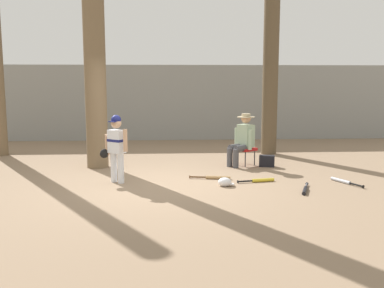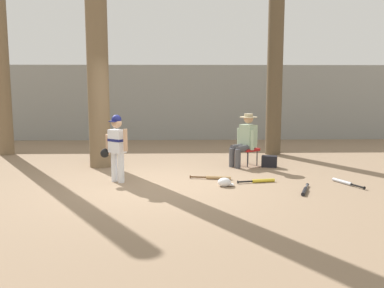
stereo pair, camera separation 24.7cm
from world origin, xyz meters
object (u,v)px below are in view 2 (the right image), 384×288
at_px(tree_far_left, 0,47).
at_px(batting_helmet_white, 224,182).
at_px(young_ballplayer, 116,144).
at_px(tree_near_player, 97,39).
at_px(tree_behind_spectator, 274,86).
at_px(bat_wood_tan, 215,178).
at_px(folding_stool, 248,150).
at_px(seated_spectator, 245,138).
at_px(bat_yellow_trainer, 260,181).
at_px(bat_aluminum_silver, 345,182).
at_px(handbag_beside_stool, 269,161).
at_px(bat_black_composite, 305,190).

bearing_deg(tree_far_left, batting_helmet_white, -34.34).
bearing_deg(young_ballplayer, tree_near_player, 110.99).
xyz_separation_m(tree_behind_spectator, bat_wood_tan, (-1.79, -2.99, -1.78)).
relative_size(folding_stool, seated_spectator, 0.46).
bearing_deg(bat_wood_tan, bat_yellow_trainer, -19.69).
xyz_separation_m(tree_near_player, batting_helmet_white, (2.64, -1.96, -2.78)).
bearing_deg(bat_aluminum_silver, handbag_beside_stool, 122.98).
xyz_separation_m(tree_behind_spectator, tree_far_left, (-7.12, 0.15, 0.99)).
height_order(folding_stool, seated_spectator, seated_spectator).
bearing_deg(folding_stool, bat_aluminum_silver, -50.49).
height_order(handbag_beside_stool, tree_far_left, tree_far_left).
distance_m(bat_yellow_trainer, bat_black_composite, 1.00).
height_order(bat_yellow_trainer, bat_wood_tan, same).
height_order(seated_spectator, bat_wood_tan, seated_spectator).
relative_size(tree_far_left, bat_aluminum_silver, 8.45).
relative_size(folding_stool, tree_far_left, 0.09).
xyz_separation_m(young_ballplayer, bat_black_composite, (3.41, -0.90, -0.71)).
bearing_deg(seated_spectator, tree_behind_spectator, 58.57).
relative_size(bat_black_composite, batting_helmet_white, 2.47).
relative_size(tree_behind_spectator, seated_spectator, 3.56).
xyz_separation_m(handbag_beside_stool, bat_yellow_trainer, (-0.48, -1.51, -0.10)).
distance_m(tree_far_left, bat_aluminum_silver, 8.99).
distance_m(seated_spectator, bat_yellow_trainer, 1.76).
distance_m(folding_stool, bat_yellow_trainer, 1.74).
distance_m(tree_behind_spectator, bat_wood_tan, 3.91).
distance_m(young_ballplayer, bat_aluminum_silver, 4.41).
bearing_deg(tree_near_player, bat_aluminum_silver, -20.60).
xyz_separation_m(tree_near_player, handbag_beside_stool, (3.85, -0.17, -2.72)).
distance_m(bat_black_composite, batting_helmet_white, 1.45).
distance_m(tree_behind_spectator, batting_helmet_white, 4.31).
bearing_deg(bat_wood_tan, seated_spectator, 59.83).
xyz_separation_m(folding_stool, seated_spectator, (-0.08, -0.06, 0.28)).
relative_size(seated_spectator, tree_far_left, 0.19).
height_order(seated_spectator, bat_yellow_trainer, seated_spectator).
relative_size(tree_near_player, bat_yellow_trainer, 8.44).
height_order(folding_stool, bat_wood_tan, folding_stool).
distance_m(young_ballplayer, seated_spectator, 3.11).
height_order(folding_stool, handbag_beside_stool, folding_stool).
xyz_separation_m(tree_near_player, bat_yellow_trainer, (3.37, -1.68, -2.82)).
xyz_separation_m(tree_far_left, batting_helmet_white, (5.45, -3.73, -2.73)).
height_order(tree_near_player, folding_stool, tree_near_player).
bearing_deg(batting_helmet_white, seated_spectator, 71.10).
height_order(tree_near_player, bat_black_composite, tree_near_player).
bearing_deg(young_ballplayer, handbag_beside_stool, 23.06).
bearing_deg(handbag_beside_stool, young_ballplayer, -156.94).
bearing_deg(young_ballplayer, folding_stool, 29.60).
xyz_separation_m(seated_spectator, batting_helmet_white, (-0.66, -1.93, -0.57)).
distance_m(folding_stool, batting_helmet_white, 2.14).
bearing_deg(bat_yellow_trainer, batting_helmet_white, -159.00).
bearing_deg(seated_spectator, tree_far_left, 163.67).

